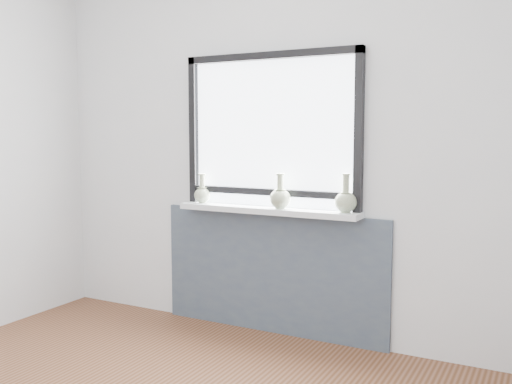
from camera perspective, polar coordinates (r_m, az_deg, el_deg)
The scene contains 7 objects.
back_wall at distance 3.96m, azimuth 1.76°, elevation 4.38°, with size 3.60×0.02×2.60m, color silver.
apron_panel at distance 4.05m, azimuth 1.53°, elevation -8.03°, with size 1.70×0.03×0.86m, color #43515A.
windowsill at distance 3.90m, azimuth 1.10°, elevation -1.83°, with size 1.32×0.18×0.04m, color silver.
window at distance 3.92m, azimuth 1.53°, elevation 6.43°, with size 1.30×0.06×1.05m.
vase_a at distance 4.16m, azimuth -5.39°, elevation -0.14°, with size 0.12×0.12×0.21m.
vase_b at distance 3.82m, azimuth 2.43°, elevation -0.52°, with size 0.14×0.14×0.24m.
vase_c at distance 3.68m, azimuth 8.95°, elevation -0.83°, with size 0.14×0.14×0.25m.
Camera 1 is at (1.74, -1.74, 1.41)m, focal length 40.00 mm.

